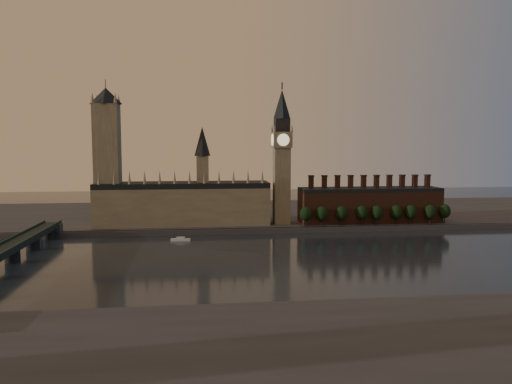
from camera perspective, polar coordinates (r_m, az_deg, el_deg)
ground at (r=277.89m, az=4.68°, el=-7.97°), size 900.00×900.00×0.00m
north_bank at (r=450.60m, az=0.22°, el=-2.54°), size 900.00×182.00×4.00m
palace_of_westminster at (r=382.45m, az=-8.25°, el=-1.05°), size 130.00×30.30×74.00m
victoria_tower at (r=385.79m, az=-16.64°, el=4.41°), size 24.00×24.00×108.00m
big_ben at (r=380.46m, az=2.96°, el=4.28°), size 15.00×15.00×107.00m
chimney_block at (r=400.82m, az=12.85°, el=-1.38°), size 110.00×25.00×37.00m
embankment_tree_0 at (r=370.98m, az=5.71°, el=-2.49°), size 8.60×8.60×14.88m
embankment_tree_1 at (r=373.53m, az=7.55°, el=-2.45°), size 8.60×8.60×14.88m
embankment_tree_2 at (r=378.23m, az=9.75°, el=-2.39°), size 8.60×8.60×14.88m
embankment_tree_3 at (r=383.86m, az=12.02°, el=-2.31°), size 8.60×8.60×14.88m
embankment_tree_4 at (r=387.07m, az=13.64°, el=-2.29°), size 8.60×8.60×14.88m
embankment_tree_5 at (r=393.45m, az=15.74°, el=-2.21°), size 8.60×8.60×14.88m
embankment_tree_6 at (r=397.45m, az=17.27°, el=-2.18°), size 8.60×8.60×14.88m
embankment_tree_7 at (r=402.78m, az=19.27°, el=-2.14°), size 8.60×8.60×14.88m
embankment_tree_8 at (r=409.80m, az=20.77°, el=-2.07°), size 8.60×8.60×14.88m
river_boat at (r=339.91m, az=-8.61°, el=-5.37°), size 13.46×5.13×2.63m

